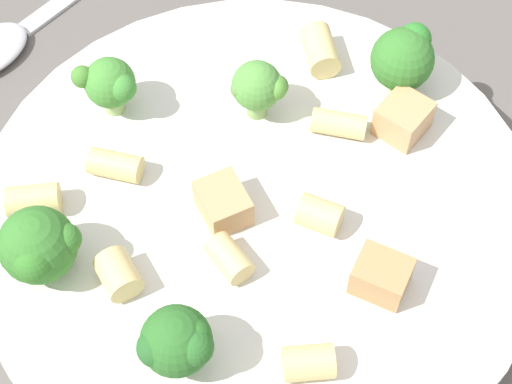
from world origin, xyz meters
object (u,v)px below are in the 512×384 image
object	(u,v)px
broccoli_floret_0	(177,342)
rigatoni_5	(320,215)
broccoli_floret_3	(38,247)
rigatoni_6	(33,200)
chicken_chunk_0	(223,203)
rigatoni_4	(339,124)
broccoli_floret_1	(105,88)
rigatoni_3	(115,165)
rigatoni_2	(229,258)
rigatoni_1	(309,363)
chicken_chunk_2	(403,118)
broccoli_floret_2	(259,87)
rigatoni_7	(118,274)
spoon	(15,32)
broccoli_floret_4	(404,57)
rigatoni_0	(320,50)
pasta_bowl	(256,219)
chicken_chunk_1	(381,277)

from	to	relation	value
broccoli_floret_0	rigatoni_5	xyz separation A→B (m)	(-0.10, 0.01, -0.01)
broccoli_floret_3	rigatoni_6	xyz separation A→B (m)	(-0.02, -0.03, -0.01)
rigatoni_5	chicken_chunk_0	xyz separation A→B (m)	(0.02, -0.04, 0.00)
rigatoni_4	rigatoni_5	bearing A→B (deg)	25.90
broccoli_floret_1	rigatoni_3	size ratio (longest dim) A/B	1.31
rigatoni_5	rigatoni_6	xyz separation A→B (m)	(0.08, -0.12, -0.00)
rigatoni_2	rigatoni_4	size ratio (longest dim) A/B	0.78
rigatoni_1	chicken_chunk_2	distance (m)	0.14
rigatoni_2	chicken_chunk_0	distance (m)	0.03
broccoli_floret_2	rigatoni_5	world-z (taller)	broccoli_floret_2
broccoli_floret_3	rigatoni_7	size ratio (longest dim) A/B	1.88
broccoli_floret_0	spoon	bearing A→B (deg)	-114.68
broccoli_floret_3	rigatoni_7	bearing A→B (deg)	116.99
broccoli_floret_4	rigatoni_2	world-z (taller)	broccoli_floret_4
broccoli_floret_4	rigatoni_5	bearing A→B (deg)	10.31
broccoli_floret_0	broccoli_floret_4	bearing A→B (deg)	-176.41
broccoli_floret_4	rigatoni_5	distance (m)	0.10
rigatoni_6	rigatoni_5	bearing A→B (deg)	124.84
rigatoni_0	rigatoni_5	world-z (taller)	same
pasta_bowl	rigatoni_2	xyz separation A→B (m)	(0.04, 0.01, 0.02)
broccoli_floret_2	chicken_chunk_1	world-z (taller)	broccoli_floret_2
rigatoni_1	rigatoni_3	distance (m)	0.14
rigatoni_4	chicken_chunk_1	xyz separation A→B (m)	(0.06, 0.07, 0.00)
broccoli_floret_1	chicken_chunk_2	distance (m)	0.16
rigatoni_0	broccoli_floret_4	bearing A→B (deg)	106.61
chicken_chunk_0	spoon	bearing A→B (deg)	-100.18
rigatoni_3	rigatoni_6	distance (m)	0.04
rigatoni_2	rigatoni_5	distance (m)	0.05
rigatoni_2	rigatoni_5	xyz separation A→B (m)	(-0.05, 0.02, 0.00)
pasta_bowl	rigatoni_1	size ratio (longest dim) A/B	12.70
spoon	broccoli_floret_1	bearing A→B (deg)	77.25
rigatoni_0	rigatoni_5	distance (m)	0.11
pasta_bowl	chicken_chunk_1	size ratio (longest dim) A/B	11.42
broccoli_floret_1	broccoli_floret_2	size ratio (longest dim) A/B	0.99
chicken_chunk_0	chicken_chunk_1	size ratio (longest dim) A/B	1.04
rigatoni_5	rigatoni_1	bearing A→B (deg)	32.42
pasta_bowl	rigatoni_6	xyz separation A→B (m)	(0.07, -0.08, 0.02)
broccoli_floret_0	rigatoni_4	size ratio (longest dim) A/B	1.29
broccoli_floret_3	broccoli_floret_4	world-z (taller)	same
broccoli_floret_1	rigatoni_5	bearing A→B (deg)	96.16
broccoli_floret_4	rigatoni_2	size ratio (longest dim) A/B	1.73
broccoli_floret_1	chicken_chunk_0	xyz separation A→B (m)	(0.01, 0.09, -0.01)
rigatoni_4	chicken_chunk_2	world-z (taller)	chicken_chunk_2
broccoli_floret_4	rigatoni_5	xyz separation A→B (m)	(0.10, 0.02, -0.01)
rigatoni_1	rigatoni_7	world-z (taller)	rigatoni_7
rigatoni_3	chicken_chunk_0	size ratio (longest dim) A/B	1.02
chicken_chunk_2	rigatoni_6	bearing A→B (deg)	-36.75
broccoli_floret_3	rigatoni_0	xyz separation A→B (m)	(-0.19, 0.02, -0.01)
broccoli_floret_2	rigatoni_0	world-z (taller)	broccoli_floret_2
chicken_chunk_1	rigatoni_7	bearing A→B (deg)	-52.35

